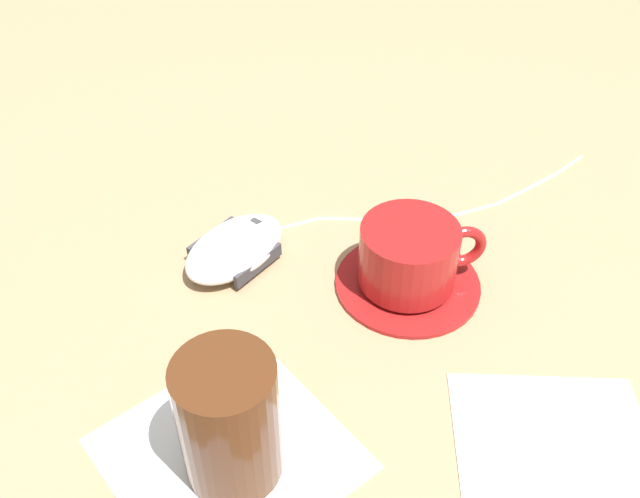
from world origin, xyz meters
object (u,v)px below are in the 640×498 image
computer_mouse (235,248)px  coffee_cup (411,254)px  saucer (408,282)px  drinking_glass (229,421)px

computer_mouse → coffee_cup: bearing=-122.4°
saucer → computer_mouse: bearing=57.3°
coffee_cup → drinking_glass: drinking_glass is taller
computer_mouse → drinking_glass: bearing=164.4°
saucer → drinking_glass: size_ratio=1.25×
coffee_cup → computer_mouse: (0.09, 0.14, -0.02)m
computer_mouse → drinking_glass: drinking_glass is taller
coffee_cup → drinking_glass: (-0.13, 0.20, 0.02)m
saucer → drinking_glass: (-0.13, 0.20, 0.05)m
computer_mouse → saucer: bearing=-122.7°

